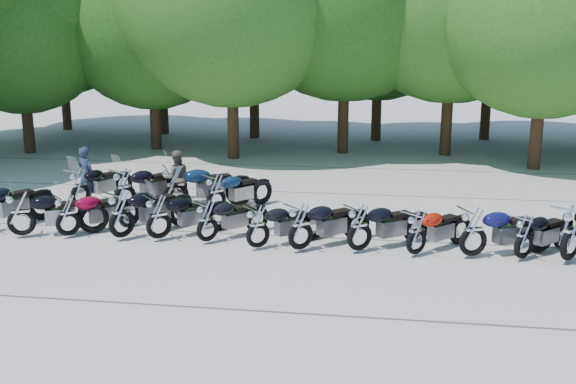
# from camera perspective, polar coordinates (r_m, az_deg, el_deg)

# --- Properties ---
(ground) EXTENTS (90.00, 90.00, 0.00)m
(ground) POSITION_cam_1_polar(r_m,az_deg,el_deg) (14.93, -0.84, -5.45)
(ground) COLOR #A49D94
(ground) RESTS_ON ground
(tree_1) EXTENTS (6.97, 6.97, 8.55)m
(tree_1) POSITION_cam_1_polar(r_m,az_deg,el_deg) (28.96, -21.83, 13.03)
(tree_1) COLOR #3A2614
(tree_1) RESTS_ON ground
(tree_2) EXTENTS (7.31, 7.31, 8.97)m
(tree_2) POSITION_cam_1_polar(r_m,az_deg,el_deg) (28.42, -11.56, 14.21)
(tree_2) COLOR #3A2614
(tree_2) RESTS_ON ground
(tree_6) EXTENTS (8.00, 8.00, 9.82)m
(tree_6) POSITION_cam_1_polar(r_m,az_deg,el_deg) (25.32, 21.15, 14.84)
(tree_6) COLOR #3A2614
(tree_6) RESTS_ON ground
(tree_9) EXTENTS (7.59, 7.59, 9.32)m
(tree_9) POSITION_cam_1_polar(r_m,az_deg,el_deg) (35.27, -18.81, 13.94)
(tree_9) COLOR #3A2614
(tree_9) RESTS_ON ground
(tree_10) EXTENTS (7.78, 7.78, 9.55)m
(tree_10) POSITION_cam_1_polar(r_m,az_deg,el_deg) (32.67, -10.84, 14.73)
(tree_10) COLOR #3A2614
(tree_10) RESTS_ON ground
(tree_11) EXTENTS (7.56, 7.56, 9.28)m
(tree_11) POSITION_cam_1_polar(r_m,az_deg,el_deg) (30.96, -2.96, 14.73)
(tree_11) COLOR #3A2614
(tree_11) RESTS_ON ground
(tree_12) EXTENTS (7.88, 7.88, 9.67)m
(tree_12) POSITION_cam_1_polar(r_m,az_deg,el_deg) (30.42, 7.76, 15.08)
(tree_12) COLOR #3A2614
(tree_12) RESTS_ON ground
(tree_13) EXTENTS (8.31, 8.31, 10.20)m
(tree_13) POSITION_cam_1_polar(r_m,az_deg,el_deg) (31.74, 16.99, 15.13)
(tree_13) COLOR #3A2614
(tree_13) RESTS_ON ground
(motorcycle_1) EXTENTS (2.37, 1.53, 1.29)m
(motorcycle_1) POSITION_cam_1_polar(r_m,az_deg,el_deg) (17.23, -21.69, -1.60)
(motorcycle_1) COLOR black
(motorcycle_1) RESTS_ON ground
(motorcycle_2) EXTENTS (1.94, 1.98, 1.20)m
(motorcycle_2) POSITION_cam_1_polar(r_m,az_deg,el_deg) (16.89, -18.15, -1.75)
(motorcycle_2) COLOR maroon
(motorcycle_2) RESTS_ON ground
(motorcycle_3) EXTENTS (2.00, 2.36, 1.35)m
(motorcycle_3) POSITION_cam_1_polar(r_m,az_deg,el_deg) (16.34, -13.93, -1.70)
(motorcycle_3) COLOR black
(motorcycle_3) RESTS_ON ground
(motorcycle_4) EXTENTS (2.11, 1.98, 1.25)m
(motorcycle_4) POSITION_cam_1_polar(r_m,az_deg,el_deg) (16.08, -10.91, -1.97)
(motorcycle_4) COLOR black
(motorcycle_4) RESTS_ON ground
(motorcycle_5) EXTENTS (1.80, 1.93, 1.15)m
(motorcycle_5) POSITION_cam_1_polar(r_m,az_deg,el_deg) (15.73, -6.86, -2.36)
(motorcycle_5) COLOR black
(motorcycle_5) RESTS_ON ground
(motorcycle_6) EXTENTS (1.99, 1.77, 1.16)m
(motorcycle_6) POSITION_cam_1_polar(r_m,az_deg,el_deg) (15.19, -2.57, -2.84)
(motorcycle_6) COLOR black
(motorcycle_6) RESTS_ON ground
(motorcycle_7) EXTENTS (2.12, 2.00, 1.26)m
(motorcycle_7) POSITION_cam_1_polar(r_m,az_deg,el_deg) (15.01, 1.07, -2.82)
(motorcycle_7) COLOR black
(motorcycle_7) RESTS_ON ground
(motorcycle_8) EXTENTS (2.19, 1.84, 1.25)m
(motorcycle_8) POSITION_cam_1_polar(r_m,az_deg,el_deg) (15.03, 6.09, -2.89)
(motorcycle_8) COLOR black
(motorcycle_8) RESTS_ON ground
(motorcycle_9) EXTENTS (1.89, 1.91, 1.17)m
(motorcycle_9) POSITION_cam_1_polar(r_m,az_deg,el_deg) (14.99, 10.85, -3.28)
(motorcycle_9) COLOR #A01605
(motorcycle_9) RESTS_ON ground
(motorcycle_10) EXTENTS (2.38, 1.55, 1.30)m
(motorcycle_10) POSITION_cam_1_polar(r_m,az_deg,el_deg) (15.12, 15.45, -3.13)
(motorcycle_10) COLOR #0D0F3C
(motorcycle_10) RESTS_ON ground
(motorcycle_11) EXTENTS (1.90, 1.86, 1.15)m
(motorcycle_11) POSITION_cam_1_polar(r_m,az_deg,el_deg) (15.33, 19.37, -3.48)
(motorcycle_11) COLOR black
(motorcycle_11) RESTS_ON ground
(motorcycle_12) EXTENTS (2.25, 2.43, 1.44)m
(motorcycle_12) POSITION_cam_1_polar(r_m,az_deg,el_deg) (15.48, 22.86, -3.06)
(motorcycle_12) COLOR black
(motorcycle_12) RESTS_ON ground
(motorcycle_14) EXTENTS (1.53, 2.29, 1.25)m
(motorcycle_14) POSITION_cam_1_polar(r_m,az_deg,el_deg) (19.68, -17.23, 0.52)
(motorcycle_14) COLOR black
(motorcycle_14) RESTS_ON ground
(motorcycle_15) EXTENTS (1.98, 2.36, 1.35)m
(motorcycle_15) POSITION_cam_1_polar(r_m,az_deg,el_deg) (18.92, -13.68, 0.38)
(motorcycle_15) COLOR black
(motorcycle_15) RESTS_ON ground
(motorcycle_16) EXTENTS (2.61, 1.90, 1.44)m
(motorcycle_16) POSITION_cam_1_polar(r_m,az_deg,el_deg) (18.66, -9.53, 0.55)
(motorcycle_16) COLOR #0C1E38
(motorcycle_16) RESTS_ON ground
(motorcycle_17) EXTENTS (1.93, 2.11, 1.24)m
(motorcycle_17) POSITION_cam_1_polar(r_m,az_deg,el_deg) (18.20, -6.13, 0.01)
(motorcycle_17) COLOR #0D203C
(motorcycle_17) RESTS_ON ground
(rider_0) EXTENTS (0.70, 0.60, 1.63)m
(rider_0) POSITION_cam_1_polar(r_m,az_deg,el_deg) (20.20, -16.69, 1.42)
(rider_0) COLOR #1A2837
(rider_0) RESTS_ON ground
(rider_1) EXTENTS (0.93, 0.84, 1.58)m
(rider_1) POSITION_cam_1_polar(r_m,az_deg,el_deg) (19.27, -9.40, 1.18)
(rider_1) COLOR brown
(rider_1) RESTS_ON ground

